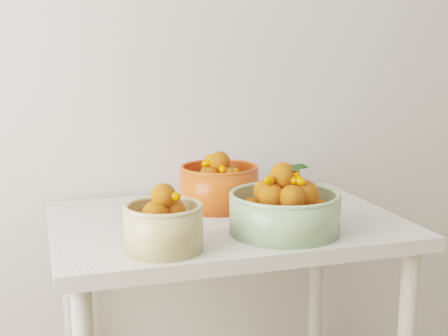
{
  "coord_description": "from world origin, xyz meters",
  "views": [
    {
      "loc": [
        -0.79,
        -0.09,
        1.25
      ],
      "look_at": [
        -0.3,
        1.5,
        0.92
      ],
      "focal_mm": 50.0,
      "sensor_mm": 36.0,
      "label": 1
    }
  ],
  "objects_px": {
    "bowl_cream": "(164,225)",
    "bowl_green": "(285,208)",
    "bowl_orange": "(219,185)",
    "table": "(226,249)"
  },
  "relations": [
    {
      "from": "bowl_cream",
      "to": "bowl_green",
      "type": "xyz_separation_m",
      "value": [
        0.34,
        0.05,
        0.0
      ]
    },
    {
      "from": "bowl_cream",
      "to": "bowl_green",
      "type": "relative_size",
      "value": 0.66
    },
    {
      "from": "bowl_green",
      "to": "bowl_orange",
      "type": "xyz_separation_m",
      "value": [
        -0.09,
        0.31,
        0.0
      ]
    },
    {
      "from": "table",
      "to": "bowl_green",
      "type": "relative_size",
      "value": 2.69
    },
    {
      "from": "bowl_cream",
      "to": "bowl_orange",
      "type": "height_order",
      "value": "bowl_orange"
    },
    {
      "from": "bowl_cream",
      "to": "bowl_green",
      "type": "distance_m",
      "value": 0.35
    },
    {
      "from": "table",
      "to": "bowl_green",
      "type": "distance_m",
      "value": 0.27
    },
    {
      "from": "bowl_cream",
      "to": "bowl_green",
      "type": "bearing_deg",
      "value": 8.58
    },
    {
      "from": "table",
      "to": "bowl_orange",
      "type": "distance_m",
      "value": 0.21
    },
    {
      "from": "table",
      "to": "bowl_green",
      "type": "bearing_deg",
      "value": -58.58
    }
  ]
}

